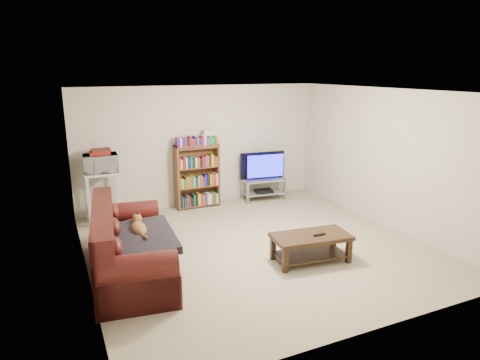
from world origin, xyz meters
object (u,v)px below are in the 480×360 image
tv_stand (264,186)px  bookshelf (197,175)px  coffee_table (311,243)px  sofa (126,251)px

tv_stand → bookshelf: 1.48m
coffee_table → tv_stand: 3.06m
sofa → bookshelf: size_ratio=1.84×
tv_stand → bookshelf: bearing=-178.8°
sofa → coffee_table: bearing=-8.0°
bookshelf → tv_stand: bearing=-5.3°
coffee_table → tv_stand: (0.78, 2.96, 0.03)m
tv_stand → bookshelf: bookshelf is taller
sofa → tv_stand: sofa is taller
bookshelf → sofa: bearing=-128.0°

